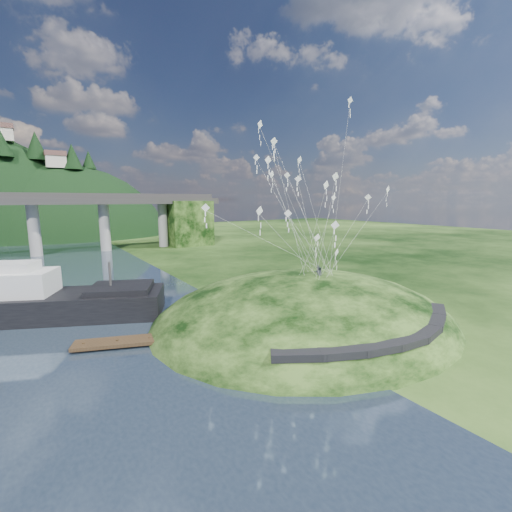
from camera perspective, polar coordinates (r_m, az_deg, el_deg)
ground at (r=34.08m, az=-0.04°, el=-13.72°), size 320.00×320.00×0.00m
grass_hill at (r=40.65m, az=8.02°, el=-12.17°), size 36.00×32.00×13.00m
footpath at (r=31.76m, az=21.89°, el=-12.14°), size 22.29×5.84×0.83m
work_barge at (r=45.63m, az=-31.70°, el=-6.28°), size 25.09×16.34×8.59m
wooden_dock at (r=34.48m, az=-17.28°, el=-13.12°), size 13.23×6.61×0.95m
kite_flyers at (r=40.16m, az=10.37°, el=-1.62°), size 1.99×2.23×1.89m
kite_swarm at (r=38.25m, az=7.21°, el=12.31°), size 18.49×16.29×20.27m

